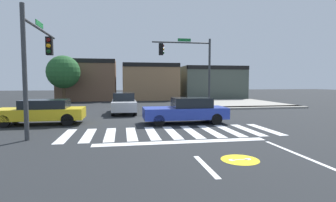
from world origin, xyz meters
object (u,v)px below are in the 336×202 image
Objects in this scene: traffic_signal_southwest at (38,53)px; traffic_signal_northeast at (189,60)px; car_silver at (124,103)px; roadside_tree at (63,72)px; car_yellow at (42,112)px; car_blue at (186,111)px.

traffic_signal_southwest is 0.91× the size of traffic_signal_northeast.
car_silver is 0.84× the size of roadside_tree.
traffic_signal_southwest is 1.18× the size of car_yellow.
car_yellow is 6.30m from car_silver.
car_silver reaches higher than car_yellow.
car_yellow is (-9.87, -6.22, -3.42)m from traffic_signal_northeast.
car_yellow is at bearing 13.88° from traffic_signal_southwest.
car_yellow is 1.05× the size of car_silver.
traffic_signal_southwest reaches higher than car_blue.
car_silver is (3.89, 6.78, -2.89)m from traffic_signal_southwest.
traffic_signal_southwest is at bearing -29.84° from car_silver.
traffic_signal_southwest is 17.55m from roadside_tree.
car_yellow is at bearing -6.64° from car_blue.
traffic_signal_northeast is 12.16m from car_yellow.
roadside_tree is at bearing -82.82° from car_yellow.
car_blue is 6.37m from car_silver.
car_blue is 7.97m from car_yellow.
car_blue is 0.90× the size of roadside_tree.
car_blue is (-1.95, -7.14, -3.42)m from traffic_signal_northeast.
traffic_signal_northeast reaches higher than traffic_signal_southwest.
car_blue is at bearing 32.75° from car_silver.
roadside_tree is at bearing -58.40° from car_blue.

